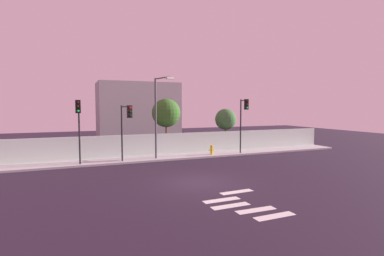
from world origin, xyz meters
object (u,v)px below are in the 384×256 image
at_px(roadside_tree_midleft, 226,119).
at_px(fire_hydrant, 212,149).
at_px(street_lamp_curbside, 158,110).
at_px(traffic_light_center, 244,114).
at_px(roadside_tree_leftmost, 166,113).
at_px(traffic_light_right, 79,118).
at_px(traffic_light_left, 126,121).

bearing_deg(roadside_tree_midleft, fire_hydrant, -136.07).
bearing_deg(street_lamp_curbside, traffic_light_center, -2.67).
bearing_deg(traffic_light_center, fire_hydrant, 166.68).
xyz_separation_m(fire_hydrant, roadside_tree_leftmost, (-3.23, 2.82, 3.13)).
relative_size(traffic_light_center, street_lamp_curbside, 0.75).
xyz_separation_m(traffic_light_center, roadside_tree_leftmost, (-6.02, 3.48, 0.10)).
distance_m(street_lamp_curbside, roadside_tree_midleft, 8.47).
relative_size(traffic_light_right, street_lamp_curbside, 0.72).
distance_m(traffic_light_center, roadside_tree_leftmost, 6.95).
relative_size(traffic_light_left, roadside_tree_leftmost, 0.84).
bearing_deg(roadside_tree_leftmost, traffic_light_center, -30.02).
xyz_separation_m(traffic_light_right, roadside_tree_midleft, (13.66, 3.59, -0.46)).
relative_size(roadside_tree_leftmost, roadside_tree_midleft, 1.23).
xyz_separation_m(street_lamp_curbside, fire_hydrant, (4.89, 0.30, -3.41)).
relative_size(street_lamp_curbside, fire_hydrant, 7.66).
bearing_deg(traffic_light_center, roadside_tree_midleft, 87.88).
bearing_deg(roadside_tree_leftmost, traffic_light_right, -154.46).
height_order(roadside_tree_leftmost, roadside_tree_midleft, roadside_tree_leftmost).
bearing_deg(traffic_light_left, traffic_light_right, 176.66).
relative_size(traffic_light_left, traffic_light_center, 0.88).
distance_m(traffic_light_center, street_lamp_curbside, 7.70).
height_order(street_lamp_curbside, roadside_tree_leftmost, street_lamp_curbside).
xyz_separation_m(traffic_light_left, traffic_light_center, (10.28, 0.30, 0.35)).
height_order(street_lamp_curbside, roadside_tree_midleft, street_lamp_curbside).
bearing_deg(roadside_tree_midleft, street_lamp_curbside, -158.23).
height_order(traffic_light_right, roadside_tree_leftmost, roadside_tree_leftmost).
height_order(traffic_light_center, roadside_tree_leftmost, roadside_tree_leftmost).
bearing_deg(roadside_tree_midleft, traffic_light_left, -160.06).
height_order(traffic_light_left, traffic_light_right, traffic_light_right).
relative_size(traffic_light_right, roadside_tree_midleft, 1.12).
distance_m(street_lamp_curbside, fire_hydrant, 5.97).
xyz_separation_m(traffic_light_center, street_lamp_curbside, (-7.68, 0.36, 0.37)).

